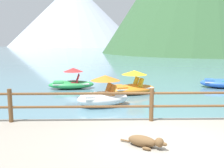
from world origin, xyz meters
name	(u,v)px	position (x,y,z in m)	size (l,w,h in m)	color
ground_plane	(113,57)	(0.00, 40.00, 0.00)	(200.00, 200.00, 0.00)	slate
dock_railing	(152,101)	(0.00, 1.55, 0.98)	(23.92, 0.12, 0.95)	brown
dog_resting	(145,141)	(-0.45, -0.27, 0.52)	(0.95, 0.61, 0.26)	brown
pedal_boat_0	(103,95)	(-1.40, 4.94, 0.44)	(2.49, 1.94, 1.27)	white
pedal_boat_1	(71,82)	(-3.24, 8.89, 0.37)	(2.68, 1.46, 1.18)	green
pedal_boat_2	(132,86)	(0.07, 7.45, 0.39)	(2.83, 2.10, 1.19)	orange
pedal_boat_3	(221,83)	(5.38, 8.95, 0.27)	(2.56, 1.84, 0.85)	blue
distant_peak	(75,15)	(-17.83, 136.77, 16.94)	(70.29, 70.29, 33.89)	#A8B2C1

